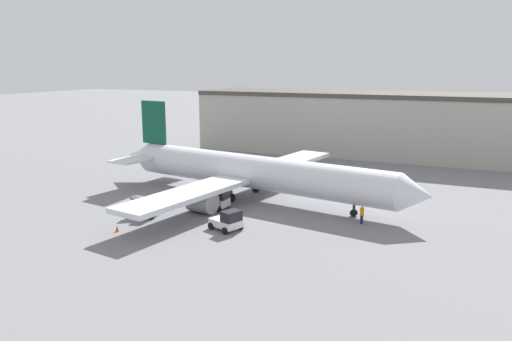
% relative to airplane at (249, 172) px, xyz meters
% --- Properties ---
extents(ground_plane, '(400.00, 400.00, 0.00)m').
position_rel_airplane_xyz_m(ground_plane, '(0.92, -0.16, -2.99)').
color(ground_plane, slate).
extents(terminal_building, '(63.44, 14.70, 10.32)m').
position_rel_airplane_xyz_m(terminal_building, '(9.47, 34.54, 2.17)').
color(terminal_building, '#ADA89E').
rests_on(terminal_building, ground_plane).
extents(airplane, '(39.52, 35.80, 10.34)m').
position_rel_airplane_xyz_m(airplane, '(0.00, 0.00, 0.00)').
color(airplane, silver).
rests_on(airplane, ground_plane).
extents(ground_crew_worker, '(0.39, 0.39, 1.78)m').
position_rel_airplane_xyz_m(ground_crew_worker, '(13.66, -4.25, -2.04)').
color(ground_crew_worker, '#1E2338').
rests_on(ground_crew_worker, ground_plane).
extents(baggage_tug, '(3.12, 2.12, 2.30)m').
position_rel_airplane_xyz_m(baggage_tug, '(-1.36, -5.34, -1.95)').
color(baggage_tug, beige).
rests_on(baggage_tug, ground_plane).
extents(belt_loader_truck, '(2.86, 2.31, 2.17)m').
position_rel_airplane_xyz_m(belt_loader_truck, '(-6.36, -10.58, -1.99)').
color(belt_loader_truck, silver).
rests_on(belt_loader_truck, ground_plane).
extents(pushback_tug, '(3.25, 2.92, 1.91)m').
position_rel_airplane_xyz_m(pushback_tug, '(2.89, -11.00, -2.11)').
color(pushback_tug, silver).
rests_on(pushback_tug, ground_plane).
extents(safety_cone_near, '(0.36, 0.36, 0.55)m').
position_rel_airplane_xyz_m(safety_cone_near, '(-6.05, -15.41, -2.72)').
color(safety_cone_near, '#EF590F').
rests_on(safety_cone_near, ground_plane).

